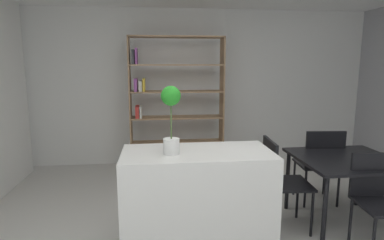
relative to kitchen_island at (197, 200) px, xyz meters
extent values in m
cube|color=silver|center=(0.15, 2.74, 0.84)|extent=(6.41, 0.06, 2.60)
cube|color=white|center=(0.00, 0.00, 0.00)|extent=(1.34, 0.66, 0.93)
cylinder|color=white|center=(-0.23, -0.06, 0.53)|extent=(0.14, 0.14, 0.13)
cylinder|color=#476633|center=(-0.23, -0.06, 0.75)|extent=(0.01, 0.01, 0.31)
sphere|color=#259024|center=(-0.23, -0.06, 0.97)|extent=(0.17, 0.17, 0.17)
cube|color=#997551|center=(-0.76, 2.34, 0.60)|extent=(0.02, 0.33, 2.12)
cube|color=#997551|center=(0.71, 2.34, 0.60)|extent=(0.02, 0.33, 2.12)
cube|color=#997551|center=(-0.02, 2.34, 1.65)|extent=(1.49, 0.33, 0.02)
cube|color=#997551|center=(-0.02, 2.34, -0.45)|extent=(1.49, 0.33, 0.02)
cube|color=#997551|center=(-0.02, 2.34, -0.03)|extent=(1.44, 0.33, 0.02)
cube|color=#997551|center=(-0.02, 2.34, 0.39)|extent=(1.44, 0.33, 0.02)
cube|color=#997551|center=(-0.02, 2.34, 0.80)|extent=(1.44, 0.33, 0.02)
cube|color=#997551|center=(-0.02, 2.34, 1.22)|extent=(1.44, 0.33, 0.02)
cube|color=red|center=(-0.57, 2.34, -0.35)|extent=(0.06, 0.27, 0.19)
cube|color=gold|center=(-0.50, 2.34, -0.37)|extent=(0.06, 0.27, 0.15)
cube|color=gold|center=(-0.43, 2.34, -0.34)|extent=(0.04, 0.27, 0.21)
cube|color=red|center=(-0.37, 2.34, -0.32)|extent=(0.05, 0.27, 0.24)
cube|color=red|center=(-0.65, 2.34, 0.49)|extent=(0.05, 0.27, 0.18)
cube|color=silver|center=(-0.59, 2.34, 0.49)|extent=(0.03, 0.27, 0.18)
cube|color=#8E4793|center=(-0.66, 2.34, 0.91)|extent=(0.05, 0.27, 0.20)
cube|color=silver|center=(-0.59, 2.34, 0.89)|extent=(0.05, 0.27, 0.16)
cube|color=gold|center=(-0.54, 2.34, 0.91)|extent=(0.04, 0.27, 0.20)
cube|color=#38383D|center=(-0.69, 2.34, 1.34)|extent=(0.04, 0.27, 0.22)
cube|color=#8E4793|center=(-0.64, 2.34, 1.35)|extent=(0.03, 0.27, 0.24)
cube|color=black|center=(1.61, 0.27, 0.25)|extent=(1.01, 0.96, 0.03)
cylinder|color=black|center=(1.16, -0.15, -0.11)|extent=(0.04, 0.04, 0.70)
cylinder|color=black|center=(1.16, 0.69, -0.11)|extent=(0.04, 0.04, 0.70)
cylinder|color=black|center=(2.05, 0.69, -0.11)|extent=(0.04, 0.04, 0.70)
cylinder|color=black|center=(2.07, 0.47, -0.24)|extent=(0.03, 0.03, 0.46)
cube|color=black|center=(0.98, 0.27, 0.02)|extent=(0.46, 0.49, 0.03)
cube|color=black|center=(0.78, 0.29, 0.25)|extent=(0.06, 0.46, 0.45)
cylinder|color=black|center=(1.15, 0.06, -0.23)|extent=(0.03, 0.03, 0.47)
cylinder|color=black|center=(1.18, 0.46, -0.23)|extent=(0.03, 0.03, 0.47)
cylinder|color=black|center=(0.78, 0.09, -0.23)|extent=(0.03, 0.03, 0.47)
cylinder|color=black|center=(0.81, 0.48, -0.23)|extent=(0.03, 0.03, 0.47)
cube|color=black|center=(1.61, -0.33, 0.02)|extent=(0.47, 0.47, 0.03)
cube|color=black|center=(1.63, -0.13, 0.23)|extent=(0.43, 0.07, 0.41)
cylinder|color=black|center=(1.44, -0.13, -0.23)|extent=(0.03, 0.03, 0.47)
cube|color=black|center=(1.61, 0.87, 0.01)|extent=(0.49, 0.48, 0.03)
cube|color=black|center=(1.59, 0.67, 0.25)|extent=(0.46, 0.07, 0.45)
cylinder|color=black|center=(1.82, 1.05, -0.23)|extent=(0.03, 0.03, 0.46)
cylinder|color=black|center=(1.42, 1.08, -0.23)|extent=(0.03, 0.03, 0.46)
cylinder|color=black|center=(1.79, 0.66, -0.23)|extent=(0.03, 0.03, 0.46)
cylinder|color=black|center=(1.39, 0.70, -0.23)|extent=(0.03, 0.03, 0.46)
camera|label=1|loc=(-0.36, -2.75, 1.23)|focal=30.05mm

